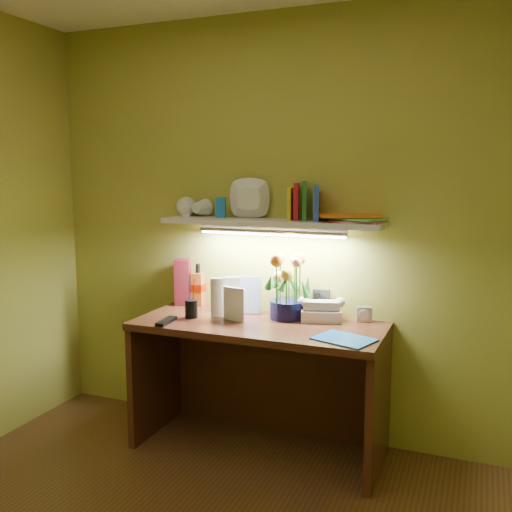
{
  "coord_description": "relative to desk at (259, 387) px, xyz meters",
  "views": [
    {
      "loc": [
        1.14,
        -1.68,
        1.58
      ],
      "look_at": [
        -0.08,
        1.35,
        1.1
      ],
      "focal_mm": 40.0,
      "sensor_mm": 36.0,
      "label": 1
    }
  ],
  "objects": [
    {
      "name": "desk_clock",
      "position": [
        0.54,
        0.25,
        0.42
      ],
      "size": [
        0.09,
        0.06,
        0.08
      ],
      "primitive_type": "cube",
      "rotation": [
        0.0,
        0.0,
        0.27
      ],
      "color": "#B3B3B8",
      "rests_on": "desk"
    },
    {
      "name": "whisky_box",
      "position": [
        -0.61,
        0.23,
        0.52
      ],
      "size": [
        0.12,
        0.12,
        0.29
      ],
      "primitive_type": "cube",
      "rotation": [
        0.0,
        0.0,
        0.37
      ],
      "color": "#551017",
      "rests_on": "desk"
    },
    {
      "name": "art_card",
      "position": [
        -0.17,
        0.18,
        0.49
      ],
      "size": [
        0.22,
        0.11,
        0.22
      ],
      "primitive_type": null,
      "rotation": [
        0.0,
        0.0,
        0.29
      ],
      "color": "white",
      "rests_on": "desk"
    },
    {
      "name": "tv_remote",
      "position": [
        -0.48,
        -0.2,
        0.38
      ],
      "size": [
        0.06,
        0.18,
        0.02
      ],
      "primitive_type": "cube",
      "rotation": [
        0.0,
        0.0,
        0.08
      ],
      "color": "black",
      "rests_on": "desk"
    },
    {
      "name": "wall_shelf",
      "position": [
        -0.01,
        0.18,
        0.96
      ],
      "size": [
        1.32,
        0.37,
        0.25
      ],
      "color": "silver",
      "rests_on": "ground"
    },
    {
      "name": "whisky_bottle",
      "position": [
        -0.51,
        0.25,
        0.51
      ],
      "size": [
        0.08,
        0.08,
        0.27
      ],
      "primitive_type": null,
      "rotation": [
        0.0,
        0.0,
        0.07
      ],
      "color": "#B0501E",
      "rests_on": "desk"
    },
    {
      "name": "desk",
      "position": [
        0.0,
        0.0,
        0.0
      ],
      "size": [
        1.4,
        0.6,
        0.75
      ],
      "primitive_type": "cube",
      "color": "#3C1C10",
      "rests_on": "ground"
    },
    {
      "name": "pen_cup",
      "position": [
        -0.4,
        -0.04,
        0.46
      ],
      "size": [
        0.1,
        0.1,
        0.18
      ],
      "primitive_type": "cylinder",
      "rotation": [
        0.0,
        0.0,
        -0.42
      ],
      "color": "black",
      "rests_on": "desk"
    },
    {
      "name": "blue_folder",
      "position": [
        0.52,
        -0.15,
        0.38
      ],
      "size": [
        0.33,
        0.29,
        0.01
      ],
      "primitive_type": "cube",
      "rotation": [
        0.0,
        0.0,
        -0.33
      ],
      "color": "blue",
      "rests_on": "desk"
    },
    {
      "name": "desk_book_a",
      "position": [
        -0.3,
        -0.01,
        0.49
      ],
      "size": [
        0.16,
        0.11,
        0.24
      ],
      "primitive_type": "imported",
      "rotation": [
        0.0,
        0.0,
        0.57
      ],
      "color": "white",
      "rests_on": "desk"
    },
    {
      "name": "flower_bouquet",
      "position": [
        0.12,
        0.16,
        0.56
      ],
      "size": [
        0.24,
        0.24,
        0.36
      ],
      "primitive_type": null,
      "rotation": [
        0.0,
        0.0,
        -0.06
      ],
      "color": "#0D0E3A",
      "rests_on": "desk"
    },
    {
      "name": "telephone",
      "position": [
        0.31,
        0.18,
        0.44
      ],
      "size": [
        0.26,
        0.23,
        0.13
      ],
      "primitive_type": null,
      "rotation": [
        0.0,
        0.0,
        0.29
      ],
      "color": "beige",
      "rests_on": "desk"
    },
    {
      "name": "desk_book_b",
      "position": [
        -0.22,
        -0.0,
        0.47
      ],
      "size": [
        0.14,
        0.05,
        0.19
      ],
      "primitive_type": "imported",
      "rotation": [
        0.0,
        0.0,
        -0.23
      ],
      "color": "silver",
      "rests_on": "desk"
    }
  ]
}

